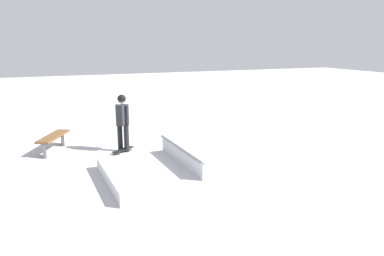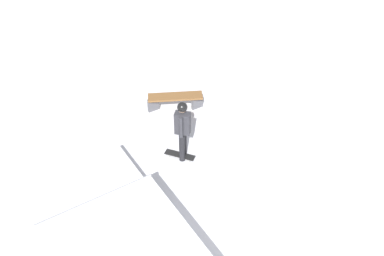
% 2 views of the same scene
% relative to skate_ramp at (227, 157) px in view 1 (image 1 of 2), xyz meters
% --- Properties ---
extents(ground_plane, '(60.00, 60.00, 0.00)m').
position_rel_skate_ramp_xyz_m(ground_plane, '(-0.63, -0.54, -0.32)').
color(ground_plane, silver).
extents(skate_ramp, '(5.43, 2.67, 0.74)m').
position_rel_skate_ramp_xyz_m(skate_ramp, '(0.00, 0.00, 0.00)').
color(skate_ramp, silver).
rests_on(skate_ramp, ground).
extents(skater, '(0.42, 0.43, 1.73)m').
position_rel_skate_ramp_xyz_m(skater, '(2.13, -2.60, 0.69)').
color(skater, black).
rests_on(skater, ground).
extents(skateboard, '(0.75, 0.65, 0.09)m').
position_rel_skate_ramp_xyz_m(skateboard, '(2.17, -2.52, -0.24)').
color(skateboard, black).
rests_on(skateboard, ground).
extents(park_bench, '(1.07, 1.61, 0.48)m').
position_rel_skate_ramp_xyz_m(park_bench, '(4.06, -3.49, 0.04)').
color(park_bench, brown).
rests_on(park_bench, ground).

